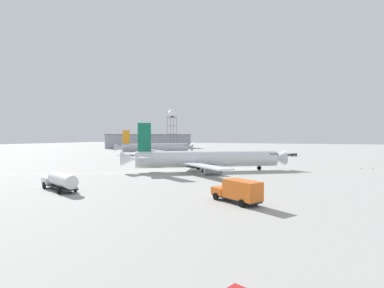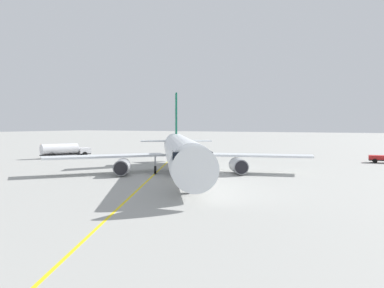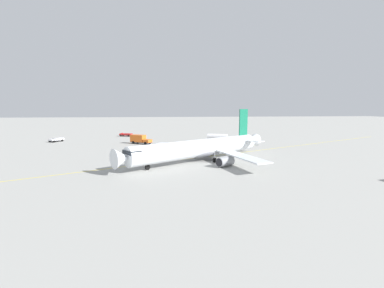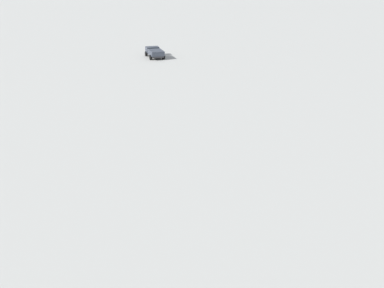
% 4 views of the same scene
% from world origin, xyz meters
% --- Properties ---
extents(ground_plane, '(600.00, 600.00, 0.00)m').
position_xyz_m(ground_plane, '(0.00, 0.00, 0.00)').
color(ground_plane, '#9E9E99').
extents(airliner_main, '(37.42, 32.23, 12.07)m').
position_xyz_m(airliner_main, '(4.79, 1.73, 2.91)').
color(airliner_main, silver).
rests_on(airliner_main, ground_plane).
extents(pushback_tug_truck, '(4.67, 5.39, 1.30)m').
position_xyz_m(pushback_tug_truck, '(-42.59, 42.87, 0.81)').
color(pushback_tug_truck, '#232326').
rests_on(pushback_tug_truck, ground_plane).
extents(catering_truck_truck, '(7.75, 6.16, 3.10)m').
position_xyz_m(catering_truck_truck, '(-11.69, 33.53, 1.66)').
color(catering_truck_truck, '#232326').
rests_on(catering_truck_truck, ground_plane).
extents(fuel_tanker_truck, '(10.03, 5.94, 2.87)m').
position_xyz_m(fuel_tanker_truck, '(17.14, 36.02, 1.59)').
color(fuel_tanker_truck, '#232326').
rests_on(fuel_tanker_truck, ground_plane).
extents(ops_pickup_truck_extra, '(5.80, 3.82, 1.41)m').
position_xyz_m(ops_pickup_truck_extra, '(-19.59, 58.66, 0.81)').
color(ops_pickup_truck_extra, '#232326').
rests_on(ops_pickup_truck_extra, ground_plane).
extents(taxiway_centreline, '(166.65, 81.30, 0.01)m').
position_xyz_m(taxiway_centreline, '(2.94, 4.88, 0.00)').
color(taxiway_centreline, yellow).
rests_on(taxiway_centreline, ground_plane).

